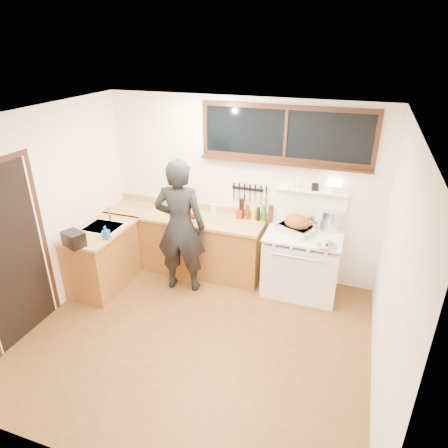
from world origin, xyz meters
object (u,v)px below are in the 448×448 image
at_px(vintage_stove, 302,262).
at_px(roast_turkey, 297,225).
at_px(man, 180,227).
at_px(cutting_board, 190,215).

bearing_deg(vintage_stove, roast_turkey, 162.73).
bearing_deg(vintage_stove, man, -164.10).
distance_m(vintage_stove, man, 1.75).
distance_m(vintage_stove, roast_turkey, 0.55).
distance_m(man, roast_turkey, 1.58).
distance_m(cutting_board, roast_turkey, 1.54).
height_order(vintage_stove, man, man).
bearing_deg(man, roast_turkey, 18.30).
distance_m(vintage_stove, cutting_board, 1.72).
bearing_deg(vintage_stove, cutting_board, -178.26).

